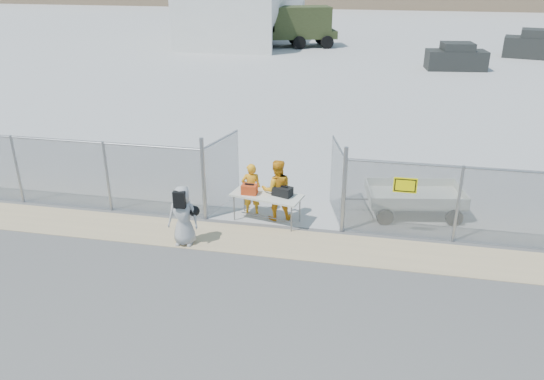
% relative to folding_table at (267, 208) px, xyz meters
% --- Properties ---
extents(ground, '(160.00, 160.00, 0.00)m').
position_rel_folding_table_xyz_m(ground, '(0.19, -2.21, -0.43)').
color(ground, '#444343').
extents(tarmac_inside, '(160.00, 80.00, 0.01)m').
position_rel_folding_table_xyz_m(tarmac_inside, '(0.19, 39.79, -0.42)').
color(tarmac_inside, '#ABABA9').
rests_on(tarmac_inside, ground).
extents(dirt_strip, '(44.00, 1.60, 0.01)m').
position_rel_folding_table_xyz_m(dirt_strip, '(0.19, -1.21, -0.42)').
color(dirt_strip, tan).
rests_on(dirt_strip, ground).
extents(chain_link_fence, '(40.00, 0.20, 2.20)m').
position_rel_folding_table_xyz_m(chain_link_fence, '(0.19, -0.21, 0.67)').
color(chain_link_fence, gray).
rests_on(chain_link_fence, ground).
extents(folding_table, '(2.14, 1.24, 0.85)m').
position_rel_folding_table_xyz_m(folding_table, '(0.00, 0.00, 0.00)').
color(folding_table, beige).
rests_on(folding_table, ground).
extents(orange_bag, '(0.45, 0.30, 0.28)m').
position_rel_folding_table_xyz_m(orange_bag, '(-0.50, -0.04, 0.57)').
color(orange_bag, '#CE4017').
rests_on(orange_bag, folding_table).
extents(black_duffel, '(0.62, 0.48, 0.27)m').
position_rel_folding_table_xyz_m(black_duffel, '(0.45, 0.02, 0.56)').
color(black_duffel, black).
rests_on(black_duffel, folding_table).
extents(security_worker_left, '(0.66, 0.52, 1.60)m').
position_rel_folding_table_xyz_m(security_worker_left, '(-0.56, 0.42, 0.37)').
color(security_worker_left, orange).
rests_on(security_worker_left, ground).
extents(security_worker_right, '(1.04, 0.91, 1.83)m').
position_rel_folding_table_xyz_m(security_worker_right, '(0.24, 0.24, 0.49)').
color(security_worker_right, orange).
rests_on(security_worker_right, ground).
extents(visitor, '(0.84, 0.57, 1.66)m').
position_rel_folding_table_xyz_m(visitor, '(-1.89, -1.73, 0.40)').
color(visitor, '#9E9E9E').
rests_on(visitor, ground).
extents(utility_trailer, '(3.89, 2.46, 0.88)m').
position_rel_folding_table_xyz_m(utility_trailer, '(4.21, 1.41, 0.01)').
color(utility_trailer, beige).
rests_on(utility_trailer, ground).
extents(military_truck, '(7.55, 4.66, 3.38)m').
position_rel_folding_table_xyz_m(military_truck, '(-4.55, 33.60, 1.26)').
color(military_truck, '#303A1C').
rests_on(military_truck, ground).
extents(parked_vehicle_near, '(4.18, 2.27, 1.80)m').
position_rel_folding_table_xyz_m(parked_vehicle_near, '(8.06, 25.36, 0.47)').
color(parked_vehicle_near, '#252725').
rests_on(parked_vehicle_near, ground).
extents(parked_vehicle_mid, '(5.03, 3.14, 2.11)m').
position_rel_folding_table_xyz_m(parked_vehicle_mid, '(14.68, 31.57, 0.63)').
color(parked_vehicle_mid, '#252725').
rests_on(parked_vehicle_mid, ground).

